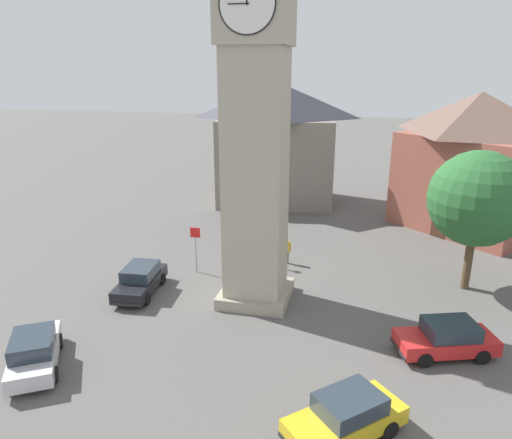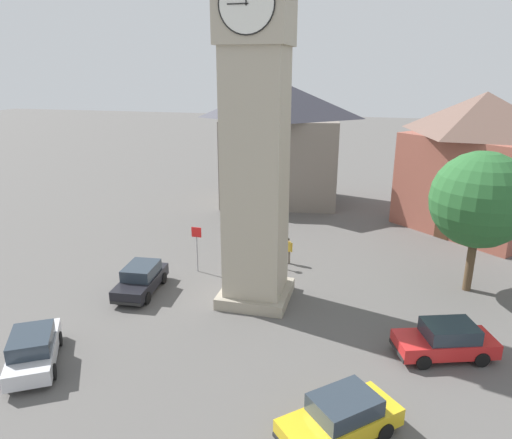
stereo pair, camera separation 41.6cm
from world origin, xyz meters
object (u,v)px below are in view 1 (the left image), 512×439
(car_red_corner, at_px, (346,417))
(road_sign, at_px, (196,242))
(car_silver_kerb, at_px, (447,338))
(pedestrian, at_px, (286,248))
(tree, at_px, (477,199))
(clock_tower, at_px, (256,31))
(car_white_side, at_px, (140,280))
(building_terrace_right, at_px, (473,161))
(lamp_post, at_px, (235,211))
(building_shop_left, at_px, (276,142))
(car_blue_kerb, at_px, (34,351))

(car_red_corner, distance_m, road_sign, 14.77)
(car_silver_kerb, relative_size, car_red_corner, 1.07)
(pedestrian, xyz_separation_m, tree, (-10.26, 1.18, 4.13))
(car_red_corner, distance_m, pedestrian, 14.56)
(clock_tower, bearing_deg, car_white_side, 6.85)
(car_red_corner, height_order, building_terrace_right, building_terrace_right)
(clock_tower, xyz_separation_m, building_terrace_right, (-12.84, -14.80, -8.06))
(clock_tower, bearing_deg, lamp_post, -63.25)
(pedestrian, xyz_separation_m, building_shop_left, (3.41, -13.94, 4.39))
(car_red_corner, distance_m, building_terrace_right, 25.23)
(tree, bearing_deg, car_white_side, 15.05)
(car_silver_kerb, relative_size, building_shop_left, 0.39)
(building_terrace_right, distance_m, lamp_post, 18.31)
(car_white_side, bearing_deg, car_red_corner, 144.66)
(car_red_corner, relative_size, pedestrian, 2.47)
(road_sign, bearing_deg, tree, -174.93)
(road_sign, bearing_deg, car_blue_kerb, 73.35)
(car_white_side, xyz_separation_m, road_sign, (-2.00, -3.29, 1.14))
(car_blue_kerb, height_order, pedestrian, pedestrian)
(car_blue_kerb, bearing_deg, car_silver_kerb, -163.66)
(car_silver_kerb, distance_m, pedestrian, 11.63)
(car_silver_kerb, xyz_separation_m, car_white_side, (15.29, -2.34, 0.00))
(car_red_corner, xyz_separation_m, road_sign, (9.37, -11.36, 1.14))
(car_silver_kerb, relative_size, building_terrace_right, 0.37)
(lamp_post, bearing_deg, car_red_corner, 118.91)
(lamp_post, height_order, road_sign, lamp_post)
(clock_tower, distance_m, building_terrace_right, 21.18)
(tree, bearing_deg, lamp_post, -5.00)
(tree, xyz_separation_m, building_shop_left, (13.67, -15.12, 0.26))
(car_white_side, xyz_separation_m, pedestrian, (-7.02, -5.83, 0.25))
(building_terrace_right, height_order, lamp_post, building_terrace_right)
(tree, height_order, building_shop_left, building_shop_left)
(clock_tower, relative_size, car_red_corner, 5.41)
(pedestrian, bearing_deg, building_shop_left, -76.27)
(car_silver_kerb, bearing_deg, lamp_post, -35.19)
(tree, distance_m, lamp_post, 13.78)
(car_silver_kerb, xyz_separation_m, tree, (-1.99, -6.99, 4.38))
(clock_tower, height_order, car_silver_kerb, clock_tower)
(car_red_corner, height_order, building_shop_left, building_shop_left)
(clock_tower, bearing_deg, car_red_corner, 120.12)
(tree, distance_m, building_shop_left, 20.38)
(car_silver_kerb, xyz_separation_m, building_shop_left, (11.68, -22.11, 4.64))
(clock_tower, distance_m, lamp_post, 11.55)
(car_red_corner, bearing_deg, car_silver_kerb, -124.41)
(lamp_post, bearing_deg, car_blue_kerb, 69.65)
(road_sign, bearing_deg, car_silver_kerb, 157.02)
(pedestrian, bearing_deg, building_terrace_right, -141.16)
(car_red_corner, relative_size, lamp_post, 0.89)
(building_shop_left, bearing_deg, car_red_corner, 105.58)
(car_red_corner, xyz_separation_m, pedestrian, (4.35, -13.89, 0.25))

